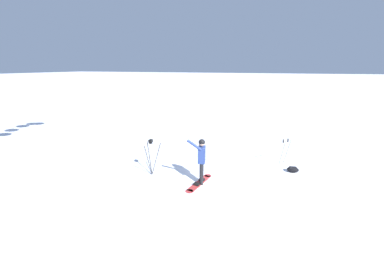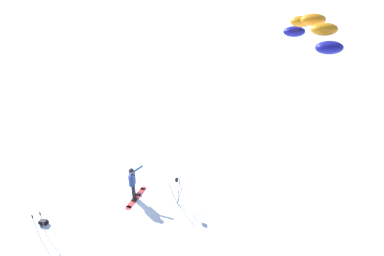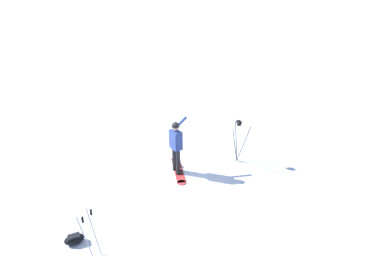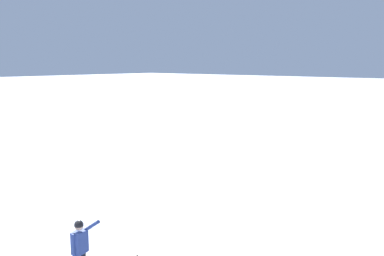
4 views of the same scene
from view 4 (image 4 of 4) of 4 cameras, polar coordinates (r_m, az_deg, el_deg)
name	(u,v)px [view 4 (image 4 of 4)]	position (r m, az deg, el deg)	size (l,w,h in m)	color
snowboarder	(80,245)	(11.36, -15.51, -15.60)	(0.65, 0.59, 1.78)	black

